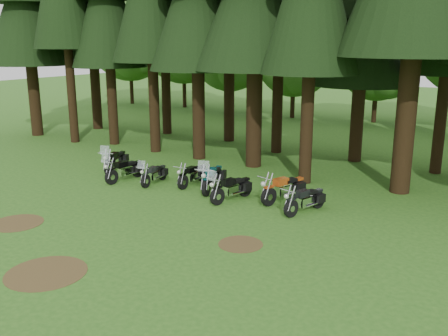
{
  "coord_description": "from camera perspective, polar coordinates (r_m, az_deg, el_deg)",
  "views": [
    {
      "loc": [
        11.66,
        -11.98,
        6.13
      ],
      "look_at": [
        1.1,
        5.0,
        1.0
      ],
      "focal_mm": 40.0,
      "sensor_mm": 36.0,
      "label": 1
    }
  ],
  "objects": [
    {
      "name": "ground",
      "position": [
        17.81,
        -11.64,
        -6.06
      ],
      "size": [
        120.0,
        120.0,
        0.0
      ],
      "primitive_type": "plane",
      "color": "#2C621B",
      "rests_on": "ground"
    },
    {
      "name": "decid_0",
      "position": [
        50.27,
        -10.62,
        13.89
      ],
      "size": [
        8.0,
        7.78,
        10.0
      ],
      "color": "black",
      "rests_on": "ground"
    },
    {
      "name": "decid_1",
      "position": [
        46.79,
        -4.47,
        13.98
      ],
      "size": [
        7.91,
        7.69,
        9.88
      ],
      "color": "black",
      "rests_on": "ground"
    },
    {
      "name": "decid_2",
      "position": [
        42.9,
        0.9,
        12.82
      ],
      "size": [
        6.72,
        6.53,
        8.4
      ],
      "color": "black",
      "rests_on": "ground"
    },
    {
      "name": "decid_3",
      "position": [
        40.59,
        8.25,
        11.96
      ],
      "size": [
        6.12,
        5.95,
        7.65
      ],
      "color": "black",
      "rests_on": "ground"
    },
    {
      "name": "decid_4",
      "position": [
        39.65,
        17.46,
        11.2
      ],
      "size": [
        5.93,
        5.76,
        7.41
      ],
      "color": "black",
      "rests_on": "ground"
    },
    {
      "name": "dirt_patch_0",
      "position": [
        18.76,
        -22.61,
        -5.82
      ],
      "size": [
        1.8,
        1.8,
        0.01
      ],
      "primitive_type": "cylinder",
      "color": "#4C3D1E",
      "rests_on": "ground"
    },
    {
      "name": "dirt_patch_1",
      "position": [
        15.64,
        1.9,
        -8.68
      ],
      "size": [
        1.4,
        1.4,
        0.01
      ],
      "primitive_type": "cylinder",
      "color": "#4C3D1E",
      "rests_on": "ground"
    },
    {
      "name": "dirt_patch_2",
      "position": [
        14.66,
        -19.66,
        -11.21
      ],
      "size": [
        2.2,
        2.2,
        0.01
      ],
      "primitive_type": "cylinder",
      "color": "#4C3D1E",
      "rests_on": "ground"
    },
    {
      "name": "motorcycle_0",
      "position": [
        24.6,
        -12.3,
        0.8
      ],
      "size": [
        1.04,
        2.28,
        1.46
      ],
      "rotation": [
        0.0,
        0.0,
        0.34
      ],
      "color": "black",
      "rests_on": "ground"
    },
    {
      "name": "motorcycle_1",
      "position": [
        22.79,
        -11.28,
        -0.26
      ],
      "size": [
        0.53,
        2.27,
        1.42
      ],
      "rotation": [
        0.0,
        0.0,
        -0.1
      ],
      "color": "black",
      "rests_on": "ground"
    },
    {
      "name": "motorcycle_2",
      "position": [
        22.07,
        -8.0,
        -0.75
      ],
      "size": [
        0.5,
        2.0,
        1.25
      ],
      "rotation": [
        0.0,
        0.0,
        0.12
      ],
      "color": "black",
      "rests_on": "ground"
    },
    {
      "name": "motorcycle_3",
      "position": [
        21.69,
        -3.55,
        -0.86
      ],
      "size": [
        0.29,
        2.09,
        0.85
      ],
      "rotation": [
        0.0,
        0.0,
        -0.01
      ],
      "color": "black",
      "rests_on": "ground"
    },
    {
      "name": "motorcycle_4",
      "position": [
        20.89,
        -1.34,
        -1.2
      ],
      "size": [
        0.95,
        2.44,
        1.55
      ],
      "rotation": [
        0.0,
        0.0,
        0.27
      ],
      "color": "black",
      "rests_on": "ground"
    },
    {
      "name": "motorcycle_5",
      "position": [
        19.56,
        0.86,
        -2.4
      ],
      "size": [
        0.8,
        2.27,
        1.43
      ],
      "rotation": [
        0.0,
        0.0,
        -0.24
      ],
      "color": "black",
      "rests_on": "ground"
    },
    {
      "name": "motorcycle_6",
      "position": [
        19.6,
        6.9,
        -2.42
      ],
      "size": [
        0.9,
        2.32,
        0.97
      ],
      "rotation": [
        0.0,
        0.0,
        -0.32
      ],
      "color": "black",
      "rests_on": "ground"
    },
    {
      "name": "motorcycle_7",
      "position": [
        18.48,
        9.27,
        -3.72
      ],
      "size": [
        0.77,
        2.1,
        0.88
      ],
      "rotation": [
        0.0,
        0.0,
        -0.3
      ],
      "color": "black",
      "rests_on": "ground"
    }
  ]
}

